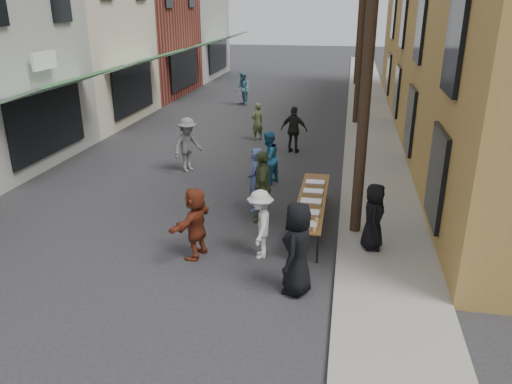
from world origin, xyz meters
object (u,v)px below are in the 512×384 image
(utility_pole_near, at_px, (369,44))
(server, at_px, (374,217))
(serving_table, at_px, (312,201))
(guest_front_a, at_px, (298,249))
(utility_pole_far, at_px, (360,16))
(utility_pole_mid, at_px, (362,23))
(guest_front_c, at_px, (268,158))
(catering_tray_sausage, at_px, (306,225))

(utility_pole_near, height_order, server, utility_pole_near)
(serving_table, bearing_deg, utility_pole_near, -10.93)
(guest_front_a, bearing_deg, serving_table, -168.64)
(utility_pole_far, distance_m, server, 25.17)
(utility_pole_mid, height_order, guest_front_c, utility_pole_mid)
(catering_tray_sausage, xyz_separation_m, guest_front_a, (-0.03, -1.44, 0.15))
(serving_table, xyz_separation_m, server, (1.46, -1.11, 0.16))
(serving_table, distance_m, server, 1.85)
(utility_pole_mid, distance_m, guest_front_a, 15.34)
(utility_pole_near, xyz_separation_m, server, (0.36, -0.90, -3.63))
(guest_front_c, relative_size, server, 1.08)
(utility_pole_mid, distance_m, guest_front_c, 9.90)
(guest_front_a, relative_size, server, 1.21)
(catering_tray_sausage, bearing_deg, serving_table, 90.00)
(guest_front_a, bearing_deg, utility_pole_far, -170.52)
(utility_pole_mid, xyz_separation_m, utility_pole_far, (0.00, 12.00, 0.00))
(utility_pole_mid, bearing_deg, utility_pole_near, -90.00)
(utility_pole_near, xyz_separation_m, utility_pole_mid, (0.00, 12.00, 0.00))
(catering_tray_sausage, xyz_separation_m, guest_front_c, (-1.60, 4.64, 0.05))
(guest_front_a, xyz_separation_m, guest_front_c, (-1.57, 6.08, -0.10))
(serving_table, relative_size, guest_front_c, 2.39)
(utility_pole_mid, relative_size, utility_pole_far, 1.00)
(utility_pole_far, bearing_deg, server, -89.17)
(utility_pole_near, relative_size, guest_front_c, 5.37)
(guest_front_c, bearing_deg, guest_front_a, 40.00)
(utility_pole_near, bearing_deg, catering_tray_sausage, -127.48)
(utility_pole_far, bearing_deg, utility_pole_mid, -90.00)
(utility_pole_far, xyz_separation_m, server, (0.36, -24.90, -3.63))
(utility_pole_far, bearing_deg, utility_pole_near, -90.00)
(utility_pole_mid, xyz_separation_m, guest_front_c, (-2.70, -8.80, -3.66))
(serving_table, distance_m, guest_front_a, 3.10)
(utility_pole_far, relative_size, server, 5.82)
(utility_pole_near, bearing_deg, serving_table, 169.07)
(utility_pole_near, distance_m, guest_front_a, 4.72)
(utility_pole_near, height_order, serving_table, utility_pole_near)
(guest_front_a, bearing_deg, utility_pole_near, 170.43)
(server, bearing_deg, guest_front_a, 144.90)
(catering_tray_sausage, height_order, server, server)
(serving_table, bearing_deg, guest_front_c, 118.12)
(utility_pole_far, bearing_deg, catering_tray_sausage, -92.48)
(utility_pole_mid, relative_size, guest_front_a, 4.80)
(utility_pole_far, relative_size, guest_front_a, 4.80)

